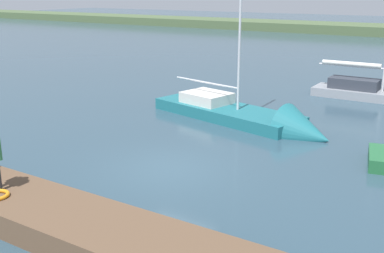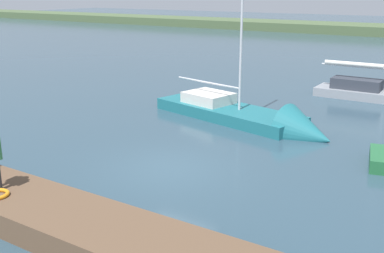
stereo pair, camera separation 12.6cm
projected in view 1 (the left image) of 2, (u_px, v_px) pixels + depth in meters
ground_plane at (169, 169)px, 15.91m from camera, size 200.00×200.00×0.00m
dock_pier at (55, 218)px, 11.78m from camera, size 23.68×2.11×0.66m
sailboat_far_right at (254, 121)px, 21.01m from camera, size 9.36×4.25×10.08m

